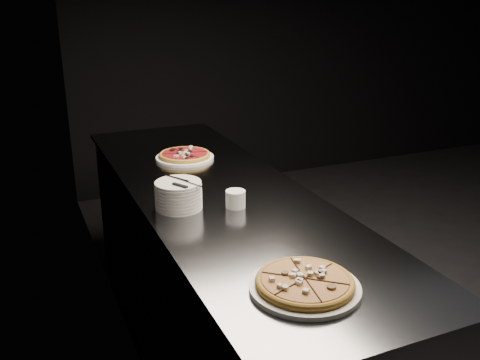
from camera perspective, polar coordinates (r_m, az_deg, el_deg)
name	(u,v)px	position (r m, az deg, el deg)	size (l,w,h in m)	color
wall_left	(128,88)	(2.15, -11.86, 9.61)	(0.02, 5.00, 2.80)	black
wall_back	(328,30)	(5.45, 9.40, 15.54)	(5.00, 0.02, 2.80)	black
counter	(220,280)	(2.58, -2.20, -10.65)	(0.74, 2.44, 0.92)	slate
pizza_mushroom	(305,284)	(1.62, 6.92, -10.92)	(0.38, 0.38, 0.04)	white
pizza_tomato	(185,156)	(2.82, -5.91, 2.60)	(0.32, 0.32, 0.04)	white
plate_stack	(179,195)	(2.18, -6.58, -1.60)	(0.19, 0.19, 0.11)	white
cutlery	(181,182)	(2.15, -6.33, -0.23)	(0.08, 0.20, 0.01)	#B3B6BB
ramekin	(236,198)	(2.18, -0.48, -1.98)	(0.08, 0.08, 0.07)	silver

